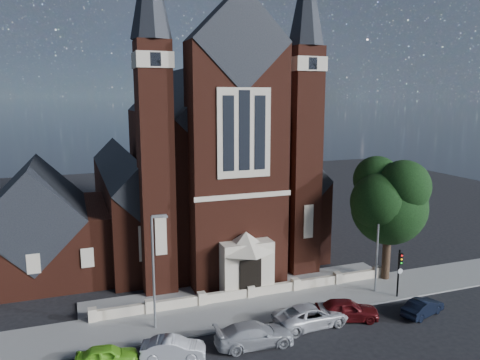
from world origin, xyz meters
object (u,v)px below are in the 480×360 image
(traffic_signal, at_px, (399,267))
(car_white_suv, at_px, (311,315))
(car_silver_a, at_px, (173,348))
(parish_hall, at_px, (37,230))
(car_navy, at_px, (423,307))
(car_dark_red, at_px, (347,310))
(street_lamp_right, at_px, (379,238))
(street_lamp_left, at_px, (155,266))
(car_lime_van, at_px, (107,356))
(car_silver_b, at_px, (255,334))
(church, at_px, (196,167))
(street_tree, at_px, (393,203))

(traffic_signal, xyz_separation_m, car_white_suv, (-8.65, -1.61, -1.83))
(traffic_signal, relative_size, car_white_suv, 0.74)
(car_silver_a, height_order, car_white_suv, car_white_suv)
(parish_hall, distance_m, car_navy, 32.79)
(parish_hall, bearing_deg, car_navy, -34.84)
(car_dark_red, bearing_deg, street_lamp_right, -37.91)
(traffic_signal, height_order, car_dark_red, traffic_signal)
(street_lamp_left, relative_size, car_white_suv, 1.49)
(car_lime_van, bearing_deg, street_lamp_right, -73.94)
(street_lamp_left, xyz_separation_m, car_dark_red, (13.05, -3.32, -3.83))
(car_dark_red, relative_size, car_navy, 1.21)
(street_lamp_right, distance_m, car_silver_b, 13.73)
(church, xyz_separation_m, car_white_suv, (2.35, -22.13, -7.43))
(street_tree, xyz_separation_m, traffic_signal, (-1.60, -3.28, -4.38))
(car_dark_red, bearing_deg, car_white_suv, 105.59)
(car_white_suv, bearing_deg, parish_hall, 43.61)
(parish_hall, height_order, car_navy, parish_hall)
(parish_hall, distance_m, street_lamp_left, 16.18)
(parish_hall, bearing_deg, car_white_suv, -43.13)
(traffic_signal, bearing_deg, car_dark_red, -163.42)
(parish_hall, height_order, street_lamp_right, parish_hall)
(street_lamp_right, bearing_deg, street_tree, 34.26)
(street_lamp_left, distance_m, street_lamp_right, 18.00)
(parish_hall, bearing_deg, car_lime_van, -75.34)
(street_lamp_right, distance_m, car_silver_a, 18.54)
(car_lime_van, xyz_separation_m, car_navy, (22.21, -1.22, -0.00))
(parish_hall, xyz_separation_m, traffic_signal, (27.00, -15.57, -1.43))
(church, bearing_deg, street_tree, -53.83)
(street_lamp_left, distance_m, car_navy, 19.65)
(car_lime_van, height_order, car_dark_red, car_dark_red)
(street_tree, height_order, car_silver_a, street_tree)
(car_lime_van, xyz_separation_m, car_silver_b, (9.08, -0.91, 0.13))
(street_lamp_left, bearing_deg, car_silver_a, -85.32)
(street_lamp_left, distance_m, car_silver_a, 5.63)
(car_lime_van, relative_size, car_navy, 0.97)
(street_lamp_right, xyz_separation_m, car_silver_b, (-12.45, -4.32, -3.85))
(car_dark_red, bearing_deg, car_lime_van, 108.56)
(parish_hall, xyz_separation_m, street_lamp_left, (8.09, -14.00, 0.59))
(traffic_signal, bearing_deg, car_lime_van, -175.32)
(car_navy, bearing_deg, car_white_suv, 62.81)
(car_silver_b, distance_m, car_navy, 13.13)
(church, bearing_deg, street_lamp_left, -112.66)
(church, bearing_deg, car_lime_van, -117.11)
(traffic_signal, height_order, car_navy, traffic_signal)
(car_silver_b, distance_m, car_white_suv, 4.85)
(church, relative_size, street_lamp_left, 4.31)
(church, xyz_separation_m, parish_hall, (-16.00, -4.94, -4.17))
(car_silver_a, bearing_deg, car_silver_b, -76.41)
(car_silver_b, bearing_deg, street_lamp_left, 55.75)
(parish_hall, relative_size, car_silver_a, 3.11)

